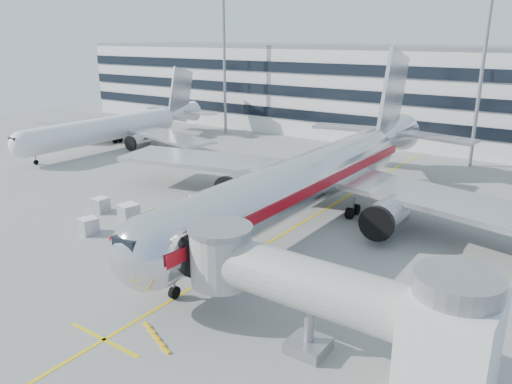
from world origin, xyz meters
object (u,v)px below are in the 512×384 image
Objects in this scene: belt_loader at (200,238)px; cargo_container_left at (89,226)px; ramp_worker at (152,219)px; main_jet at (314,176)px; cargo_container_front at (129,213)px; cargo_container_right at (101,205)px; baggage_tug at (150,227)px.

belt_loader reaches higher than cargo_container_left.
cargo_container_left is 5.69m from ramp_worker.
cargo_container_left is 0.82× the size of ramp_worker.
belt_loader is 2.56× the size of ramp_worker.
main_jet is 18.39m from cargo_container_front.
cargo_container_right is 0.73× the size of ramp_worker.
baggage_tug is at bearing -9.77° from cargo_container_right.
baggage_tug reaches higher than cargo_container_front.
cargo_container_right is at bearing 131.52° from cargo_container_left.
ramp_worker reaches higher than cargo_container_front.
main_jet reaches higher than baggage_tug.
main_jet is 16.37m from baggage_tug.
belt_loader is 3.53× the size of cargo_container_right.
cargo_container_front is at bearing -141.12° from main_jet.
belt_loader is at bearing 20.23° from cargo_container_left.
main_jet is 24.66× the size of ramp_worker.
ramp_worker is at bearing -132.69° from main_jet.
cargo_container_right is at bearing -148.79° from main_jet.
cargo_container_left is (-14.57, -15.63, -3.48)m from main_jet.
cargo_container_right is (-8.75, 1.51, -0.06)m from baggage_tug.
main_jet is at bearing 31.21° from cargo_container_right.
cargo_container_right is at bearing 148.08° from ramp_worker.
belt_loader is 10.74m from cargo_container_left.
cargo_container_left is 5.91m from cargo_container_right.
cargo_container_left is at bearing -148.87° from baggage_tug.
ramp_worker is (-10.63, -11.53, -3.20)m from main_jet.
cargo_container_front is at bearing 176.64° from belt_loader.
belt_loader is 3.14× the size of cargo_container_left.
belt_loader is 2.79× the size of cargo_container_front.
ramp_worker is at bearing 46.16° from cargo_container_left.
cargo_container_front is (-4.34, 1.36, 0.06)m from baggage_tug.
cargo_container_front is at bearing 83.39° from cargo_container_left.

